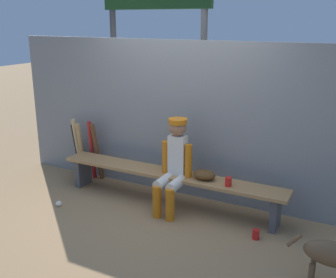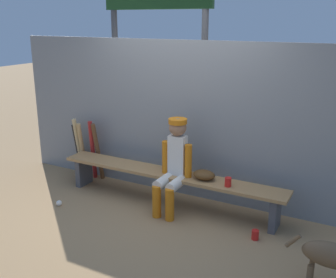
% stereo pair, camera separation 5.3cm
% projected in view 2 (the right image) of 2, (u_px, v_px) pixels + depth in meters
% --- Properties ---
extents(ground_plane, '(30.00, 30.00, 0.00)m').
position_uv_depth(ground_plane, '(168.00, 204.00, 5.32)').
color(ground_plane, '#9E7A51').
extents(chainlink_fence, '(5.27, 0.03, 2.10)m').
position_uv_depth(chainlink_fence, '(182.00, 120.00, 5.36)').
color(chainlink_fence, gray).
rests_on(chainlink_fence, ground_plane).
extents(dugout_bench, '(3.10, 0.36, 0.45)m').
position_uv_depth(dugout_bench, '(168.00, 179.00, 5.22)').
color(dugout_bench, '#AD7F4C').
rests_on(dugout_bench, ground_plane).
extents(player_seated, '(0.41, 0.55, 1.18)m').
position_uv_depth(player_seated, '(174.00, 163.00, 4.99)').
color(player_seated, silver).
rests_on(player_seated, ground_plane).
extents(baseball_glove, '(0.28, 0.20, 0.12)m').
position_uv_depth(baseball_glove, '(204.00, 175.00, 4.95)').
color(baseball_glove, '#593819').
rests_on(baseball_glove, dugout_bench).
extents(bat_wood_dark, '(0.09, 0.22, 0.89)m').
position_uv_depth(bat_wood_dark, '(98.00, 152.00, 6.00)').
color(bat_wood_dark, brown).
rests_on(bat_wood_dark, ground_plane).
extents(bat_aluminum_red, '(0.08, 0.15, 0.91)m').
position_uv_depth(bat_aluminum_red, '(93.00, 150.00, 6.05)').
color(bat_aluminum_red, '#B22323').
rests_on(bat_aluminum_red, ground_plane).
extents(bat_wood_tan, '(0.08, 0.20, 0.87)m').
position_uv_depth(bat_wood_tan, '(82.00, 150.00, 6.12)').
color(bat_wood_tan, tan).
rests_on(bat_wood_tan, ground_plane).
extents(bat_wood_natural, '(0.07, 0.21, 0.92)m').
position_uv_depth(bat_wood_natural, '(79.00, 147.00, 6.17)').
color(bat_wood_natural, tan).
rests_on(bat_wood_natural, ground_plane).
extents(bat_aluminum_black, '(0.09, 0.22, 0.83)m').
position_uv_depth(bat_aluminum_black, '(78.00, 149.00, 6.21)').
color(bat_aluminum_black, black).
rests_on(bat_aluminum_black, ground_plane).
extents(baseball, '(0.07, 0.07, 0.07)m').
position_uv_depth(baseball, '(59.00, 203.00, 5.26)').
color(baseball, white).
rests_on(baseball, ground_plane).
extents(cup_on_ground, '(0.08, 0.08, 0.11)m').
position_uv_depth(cup_on_ground, '(255.00, 235.00, 4.45)').
color(cup_on_ground, red).
rests_on(cup_on_ground, ground_plane).
extents(cup_on_bench, '(0.08, 0.08, 0.11)m').
position_uv_depth(cup_on_bench, '(228.00, 182.00, 4.75)').
color(cup_on_bench, red).
rests_on(cup_on_bench, dugout_bench).
extents(scoreboard, '(2.12, 0.27, 3.68)m').
position_uv_depth(scoreboard, '(160.00, 4.00, 6.09)').
color(scoreboard, '#3F3F42').
rests_on(scoreboard, ground_plane).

